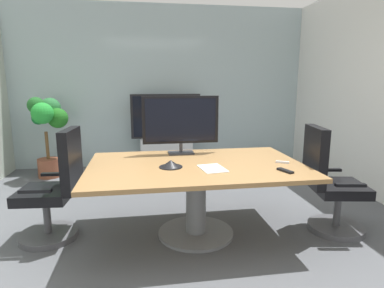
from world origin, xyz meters
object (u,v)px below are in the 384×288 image
object	(u,v)px
office_chair_left	(55,194)
tv_monitor	(181,121)
potted_plant	(48,125)
conference_phone	(171,164)
remote_control	(285,171)
office_chair_right	(330,188)
wall_display_unit	(166,144)
conference_table	(196,180)

from	to	relation	value
office_chair_left	tv_monitor	bearing A→B (deg)	109.97
tv_monitor	office_chair_left	bearing A→B (deg)	-164.72
potted_plant	conference_phone	bearing A→B (deg)	-54.65
office_chair_left	remote_control	world-z (taller)	office_chair_left
office_chair_right	tv_monitor	distance (m)	1.70
office_chair_left	wall_display_unit	size ratio (longest dim) A/B	0.83
conference_table	potted_plant	bearing A→B (deg)	130.11
remote_control	conference_phone	bearing A→B (deg)	143.63
office_chair_right	wall_display_unit	world-z (taller)	wall_display_unit
office_chair_right	office_chair_left	bearing A→B (deg)	94.09
conference_table	conference_phone	xyz separation A→B (m)	(-0.25, -0.08, 0.20)
conference_table	remote_control	bearing A→B (deg)	-27.65
wall_display_unit	office_chair_right	bearing A→B (deg)	-61.79
potted_plant	tv_monitor	bearing A→B (deg)	-44.55
office_chair_left	conference_phone	world-z (taller)	office_chair_left
conference_table	office_chair_right	world-z (taller)	office_chair_right
conference_table	potted_plant	size ratio (longest dim) A/B	1.61
office_chair_right	conference_phone	bearing A→B (deg)	98.05
office_chair_right	potted_plant	world-z (taller)	potted_plant
office_chair_left	remote_control	size ratio (longest dim) A/B	6.41
conference_table	conference_phone	bearing A→B (deg)	-162.10
office_chair_right	wall_display_unit	bearing A→B (deg)	37.98
tv_monitor	conference_phone	bearing A→B (deg)	-106.26
conference_table	office_chair_left	bearing A→B (deg)	174.11
office_chair_right	conference_phone	world-z (taller)	office_chair_right
potted_plant	conference_phone	world-z (taller)	potted_plant
tv_monitor	wall_display_unit	world-z (taller)	tv_monitor
conference_table	tv_monitor	xyz separation A→B (m)	(-0.09, 0.49, 0.52)
conference_table	office_chair_left	size ratio (longest dim) A/B	1.90
wall_display_unit	remote_control	world-z (taller)	wall_display_unit
conference_table	conference_phone	size ratio (longest dim) A/B	9.42
conference_phone	tv_monitor	bearing A→B (deg)	73.74
wall_display_unit	potted_plant	world-z (taller)	wall_display_unit
office_chair_right	tv_monitor	world-z (taller)	tv_monitor
tv_monitor	conference_phone	size ratio (longest dim) A/B	3.82
conference_phone	remote_control	world-z (taller)	conference_phone
conference_phone	remote_control	size ratio (longest dim) A/B	1.29
office_chair_right	conference_phone	xyz separation A→B (m)	(-1.62, 0.05, 0.31)
office_chair_right	wall_display_unit	xyz separation A→B (m)	(-1.45, 2.71, -0.01)
tv_monitor	wall_display_unit	bearing A→B (deg)	90.10
conference_table	tv_monitor	world-z (taller)	tv_monitor
wall_display_unit	conference_phone	bearing A→B (deg)	-93.50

